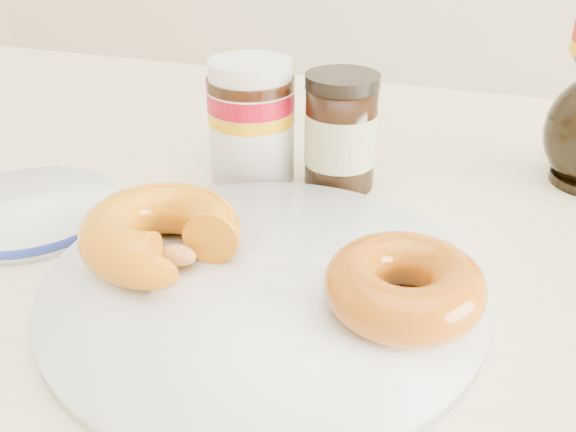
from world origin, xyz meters
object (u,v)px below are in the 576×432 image
(dining_table, at_px, (363,364))
(nutella_jar, at_px, (251,116))
(dark_jar, at_px, (340,133))
(plate, at_px, (264,286))
(donut_whole, at_px, (404,286))
(blue_rim_saucer, at_px, (28,210))
(donut_bitten, at_px, (161,233))

(dining_table, relative_size, nutella_jar, 12.91)
(dark_jar, bearing_deg, dining_table, -66.21)
(dining_table, distance_m, plate, 0.12)
(donut_whole, bearing_deg, nutella_jar, 133.62)
(dining_table, xyz_separation_m, donut_whole, (0.03, -0.05, 0.11))
(nutella_jar, distance_m, blue_rim_saucer, 0.20)
(nutella_jar, distance_m, dark_jar, 0.08)
(donut_bitten, distance_m, blue_rim_saucer, 0.15)
(donut_bitten, relative_size, dark_jar, 1.08)
(plate, bearing_deg, nutella_jar, 113.77)
(donut_whole, bearing_deg, dark_jar, 115.64)
(blue_rim_saucer, bearing_deg, plate, -9.93)
(dining_table, relative_size, plate, 4.82)
(donut_bitten, distance_m, dark_jar, 0.20)
(donut_whole, xyz_separation_m, dark_jar, (-0.09, 0.19, 0.02))
(nutella_jar, relative_size, blue_rim_saucer, 0.75)
(donut_bitten, height_order, blue_rim_saucer, donut_bitten)
(dining_table, xyz_separation_m, donut_bitten, (-0.14, -0.05, 0.12))
(donut_whole, relative_size, nutella_jar, 0.90)
(donut_bitten, relative_size, donut_whole, 1.13)
(dark_jar, relative_size, blue_rim_saucer, 0.70)
(dining_table, distance_m, nutella_jar, 0.23)
(donut_whole, height_order, blue_rim_saucer, donut_whole)
(dining_table, bearing_deg, blue_rim_saucer, -177.87)
(donut_whole, distance_m, dark_jar, 0.21)
(donut_bitten, height_order, dark_jar, dark_jar)
(dining_table, height_order, dark_jar, dark_jar)
(dining_table, height_order, nutella_jar, nutella_jar)
(nutella_jar, bearing_deg, dark_jar, 6.28)
(plate, relative_size, donut_whole, 2.99)
(dining_table, height_order, donut_bitten, donut_bitten)
(dark_jar, height_order, blue_rim_saucer, dark_jar)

